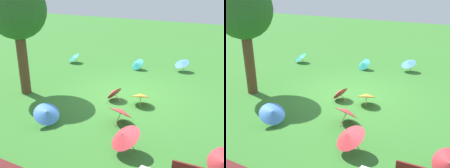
# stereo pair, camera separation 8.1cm
# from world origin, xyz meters

# --- Properties ---
(ground) EXTENTS (40.00, 40.00, 0.00)m
(ground) POSITION_xyz_m (0.00, 0.00, 0.00)
(ground) COLOR #387A2D
(shade_tree) EXTENTS (2.10, 2.10, 4.23)m
(shade_tree) POSITION_xyz_m (3.57, 1.58, 3.11)
(shade_tree) COLOR brown
(shade_tree) RESTS_ON ground
(parasol_teal_0) EXTENTS (0.86, 0.82, 0.59)m
(parasol_teal_0) POSITION_xyz_m (0.80, -3.10, 0.30)
(parasol_teal_0) COLOR tan
(parasol_teal_0) RESTS_ON ground
(parasol_red_0) EXTENTS (1.14, 1.14, 0.82)m
(parasol_red_0) POSITION_xyz_m (-1.52, 3.56, 0.53)
(parasol_red_0) COLOR tan
(parasol_red_0) RESTS_ON ground
(parasol_teal_1) EXTENTS (0.89, 0.90, 0.57)m
(parasol_teal_1) POSITION_xyz_m (4.25, -2.69, 0.33)
(parasol_teal_1) COLOR tan
(parasol_teal_1) RESTS_ON ground
(parasol_blue_1) EXTENTS (0.94, 0.94, 0.64)m
(parasol_blue_1) POSITION_xyz_m (-1.23, -3.78, 0.43)
(parasol_blue_1) COLOR tan
(parasol_blue_1) RESTS_ON ground
(parasol_red_2) EXTENTS (0.82, 0.72, 0.66)m
(parasol_red_2) POSITION_xyz_m (-3.89, 3.33, 0.34)
(parasol_red_2) COLOR tan
(parasol_red_2) RESTS_ON ground
(parasol_blue_3) EXTENTS (1.04, 1.05, 0.72)m
(parasol_blue_3) POSITION_xyz_m (1.17, 3.26, 0.42)
(parasol_blue_3) COLOR tan
(parasol_blue_3) RESTS_ON ground
(parasol_red_3) EXTENTS (0.96, 0.91, 0.69)m
(parasol_red_3) POSITION_xyz_m (-0.79, 2.13, 0.40)
(parasol_red_3) COLOR tan
(parasol_red_3) RESTS_ON ground
(parasol_red_4) EXTENTS (0.68, 0.73, 0.59)m
(parasol_red_4) POSITION_xyz_m (0.20, 0.68, 0.31)
(parasol_red_4) COLOR tan
(parasol_red_4) RESTS_ON ground
(parasol_orange_0) EXTENTS (0.88, 0.87, 0.57)m
(parasol_orange_0) POSITION_xyz_m (-0.83, 0.62, 0.37)
(parasol_orange_0) COLOR tan
(parasol_orange_0) RESTS_ON ground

